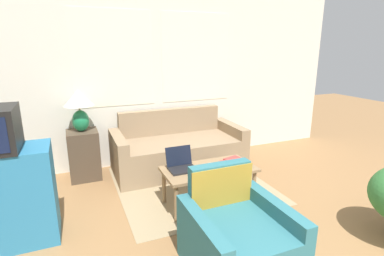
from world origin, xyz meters
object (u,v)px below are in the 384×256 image
cup_navy (223,164)px  table_lamp (79,105)px  couch (177,150)px  book_red (234,160)px  coffee_table (209,172)px  laptop (181,164)px  armchair (236,239)px  snack_bowl (212,167)px

cup_navy → table_lamp: bearing=136.5°
couch → book_red: couch is taller
couch → coffee_table: couch is taller
book_red → laptop: bearing=176.7°
table_lamp → armchair: bearing=-66.5°
coffee_table → snack_bowl: size_ratio=5.50×
table_lamp → laptop: bearing=-51.0°
couch → armchair: couch is taller
cup_navy → book_red: bearing=27.3°
armchair → cup_navy: armchair is taller
table_lamp → laptop: 1.59m
couch → coffee_table: bearing=-91.6°
cup_navy → coffee_table: bearing=162.1°
couch → laptop: couch is taller
cup_navy → snack_bowl: size_ratio=0.43×
cup_navy → book_red: (0.20, 0.10, -0.02)m
table_lamp → cup_navy: table_lamp is taller
table_lamp → cup_navy: 1.97m
laptop → snack_bowl: (0.29, -0.17, -0.01)m
couch → snack_bowl: couch is taller
couch → armchair: 2.13m
cup_navy → book_red: size_ratio=0.35×
cup_navy → book_red: cup_navy is taller
couch → coffee_table: (-0.03, -1.11, 0.11)m
table_lamp → coffee_table: table_lamp is taller
couch → coffee_table: 1.12m
couch → cup_navy: (0.11, -1.16, 0.20)m
armchair → snack_bowl: 0.98m
coffee_table → laptop: laptop is taller
laptop → snack_bowl: 0.34m
armchair → cup_navy: (0.39, 0.96, 0.21)m
couch → laptop: 1.09m
coffee_table → snack_bowl: bearing=-90.3°
table_lamp → book_red: size_ratio=2.33×
couch → book_red: size_ratio=7.86×
coffee_table → cup_navy: cup_navy is taller
laptop → snack_bowl: size_ratio=1.58×
couch → snack_bowl: size_ratio=9.88×
coffee_table → laptop: bearing=161.9°
table_lamp → snack_bowl: 1.90m
laptop → cup_navy: (0.43, -0.14, -0.02)m
armchair → coffee_table: armchair is taller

